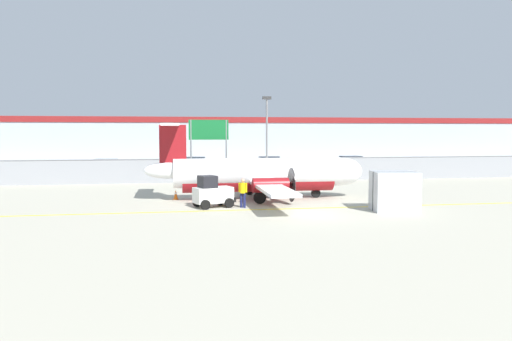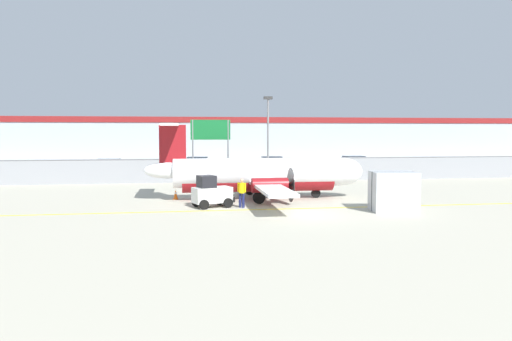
{
  "view_description": "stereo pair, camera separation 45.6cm",
  "coord_description": "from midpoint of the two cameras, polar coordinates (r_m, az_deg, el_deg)",
  "views": [
    {
      "loc": [
        -6.76,
        -25.61,
        4.4
      ],
      "look_at": [
        -1.12,
        7.49,
        1.8
      ],
      "focal_mm": 35.0,
      "sensor_mm": 36.0,
      "label": 1
    },
    {
      "loc": [
        -6.31,
        -25.68,
        4.4
      ],
      "look_at": [
        -1.12,
        7.49,
        1.8
      ],
      "focal_mm": 35.0,
      "sensor_mm": 36.0,
      "label": 2
    }
  ],
  "objects": [
    {
      "name": "background_building",
      "position": [
        73.93,
        -4.62,
        3.53
      ],
      "size": [
        91.0,
        8.1,
        6.5
      ],
      "color": "#A8B2BC",
      "rests_on": "ground"
    },
    {
      "name": "parked_car_0",
      "position": [
        52.16,
        -16.97,
        0.38
      ],
      "size": [
        4.35,
        2.33,
        1.58
      ],
      "rotation": [
        0.0,
        0.0,
        -0.1
      ],
      "color": "black",
      "rests_on": "parking_lot_strip"
    },
    {
      "name": "ground_plane",
      "position": [
        28.74,
        3.59,
        -4.38
      ],
      "size": [
        140.0,
        140.0,
        0.01
      ],
      "color": "#B2AD99"
    },
    {
      "name": "parked_car_1",
      "position": [
        54.73,
        -7.12,
        0.72
      ],
      "size": [
        4.36,
        2.35,
        1.58
      ],
      "rotation": [
        0.0,
        0.0,
        -0.11
      ],
      "color": "red",
      "rests_on": "parking_lot_strip"
    },
    {
      "name": "traffic_cone_near_right",
      "position": [
        31.1,
        -5.54,
        -3.14
      ],
      "size": [
        0.36,
        0.36,
        0.64
      ],
      "color": "orange",
      "rests_on": "ground"
    },
    {
      "name": "parked_car_3",
      "position": [
        57.48,
        10.65,
        0.85
      ],
      "size": [
        4.3,
        2.21,
        1.58
      ],
      "rotation": [
        0.0,
        0.0,
        0.06
      ],
      "color": "navy",
      "rests_on": "parking_lot_strip"
    },
    {
      "name": "highway_sign",
      "position": [
        45.43,
        -5.72,
        4.08
      ],
      "size": [
        3.6,
        0.14,
        5.5
      ],
      "color": "slate",
      "rests_on": "ground"
    },
    {
      "name": "ground_crew_worker",
      "position": [
        29.01,
        -1.97,
        -2.4
      ],
      "size": [
        0.51,
        0.47,
        1.7
      ],
      "rotation": [
        0.0,
        0.0,
        1.0
      ],
      "color": "#191E4C",
      "rests_on": "ground"
    },
    {
      "name": "cargo_container",
      "position": [
        28.82,
        15.09,
        -2.3
      ],
      "size": [
        2.67,
        2.33,
        2.2
      ],
      "rotation": [
        0.0,
        0.0,
        -0.15
      ],
      "color": "#B7BCC1",
      "rests_on": "ground"
    },
    {
      "name": "perimeter_fence",
      "position": [
        44.25,
        -1.16,
        0.17
      ],
      "size": [
        98.0,
        0.1,
        2.1
      ],
      "color": "gray",
      "rests_on": "ground"
    },
    {
      "name": "parking_lot_strip",
      "position": [
        55.7,
        -2.91,
        -0.05
      ],
      "size": [
        98.0,
        17.0,
        0.12
      ],
      "color": "#38383A",
      "rests_on": "ground"
    },
    {
      "name": "baggage_tug",
      "position": [
        29.22,
        -5.46,
        -2.56
      ],
      "size": [
        2.56,
        1.98,
        1.88
      ],
      "rotation": [
        0.0,
        0.0,
        0.33
      ],
      "color": "silver",
      "rests_on": "ground"
    },
    {
      "name": "commuter_airplane",
      "position": [
        32.74,
        0.34,
        -0.47
      ],
      "size": [
        14.48,
        16.01,
        4.92
      ],
      "rotation": [
        0.0,
        0.0,
        -0.01
      ],
      "color": "white",
      "rests_on": "ground"
    },
    {
      "name": "traffic_cone_near_left",
      "position": [
        32.96,
        -9.55,
        -2.76
      ],
      "size": [
        0.36,
        0.36,
        0.64
      ],
      "color": "orange",
      "rests_on": "ground"
    },
    {
      "name": "parked_car_2",
      "position": [
        55.5,
        1.15,
        0.8
      ],
      "size": [
        4.3,
        2.2,
        1.58
      ],
      "rotation": [
        0.0,
        0.0,
        3.08
      ],
      "color": "silver",
      "rests_on": "parking_lot_strip"
    },
    {
      "name": "apron_light_pole",
      "position": [
        40.69,
        0.92,
        4.29
      ],
      "size": [
        0.7,
        0.3,
        7.27
      ],
      "color": "slate",
      "rests_on": "ground"
    }
  ]
}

